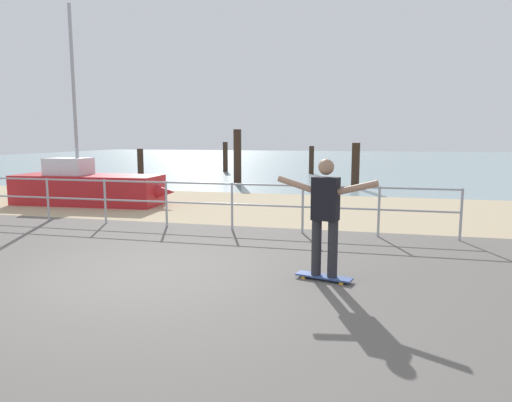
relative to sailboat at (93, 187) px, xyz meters
The scene contains 12 objects.
ground_plane 8.64m from the sailboat, 56.99° to the right, with size 24.00×10.00×0.04m, color #605B56.
beach_strip 4.79m from the sailboat, ahead, with size 24.00×6.00×0.04m, color tan.
sea_surface 29.16m from the sailboat, 80.73° to the left, with size 72.00×50.00×0.04m, color #849EA3.
railing_fence 3.85m from the sailboat, 43.08° to the right, with size 13.95×0.05×1.05m.
sailboat is the anchor object (origin of this frame).
skateboard 9.39m from the sailboat, 37.79° to the right, with size 0.82×0.40×0.08m.
skateboarder 9.39m from the sailboat, 37.79° to the right, with size 1.42×0.45×1.65m.
groyne_post_0 8.23m from the sailboat, 107.95° to the left, with size 0.29×0.29×1.47m, color #332319.
groyne_post_1 13.31m from the sailboat, 90.09° to the left, with size 0.28×0.28×1.73m, color #332319.
groyne_post_2 7.51m from the sailboat, 70.53° to the left, with size 0.34×0.34×2.35m, color #332319.
groyne_post_3 13.91m from the sailboat, 68.90° to the left, with size 0.27×0.27×1.53m, color #332319.
groyne_post_4 9.91m from the sailboat, 40.54° to the left, with size 0.32×0.32×1.80m, color #332319.
Camera 1 is at (3.25, -5.82, 2.04)m, focal length 32.06 mm.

